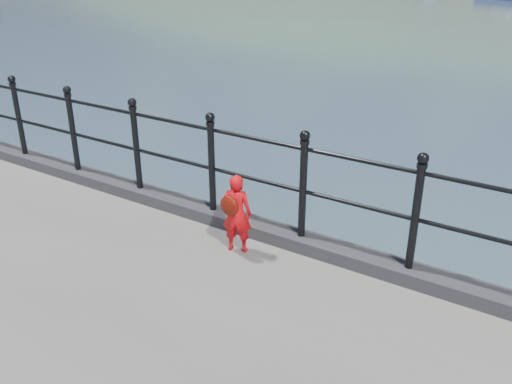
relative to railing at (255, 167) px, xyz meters
The scene contains 4 objects.
ground 1.83m from the railing, 90.00° to the left, with size 600.00×600.00×0.00m, color #2D4251.
kerb 0.75m from the railing, 140.53° to the right, with size 60.00×0.30×0.15m, color #28282B.
railing is the anchor object (origin of this frame).
child 0.58m from the railing, 84.23° to the right, with size 0.37×0.34×0.89m.
Camera 1 is at (3.01, -4.79, 4.00)m, focal length 38.00 mm.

